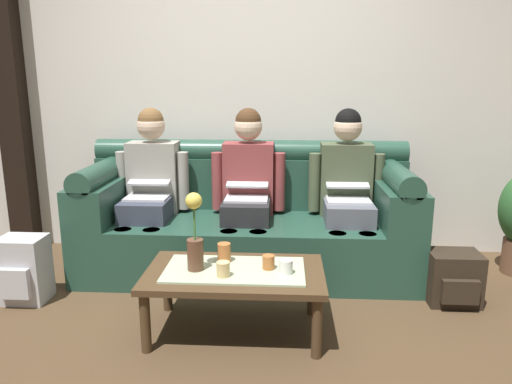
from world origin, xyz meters
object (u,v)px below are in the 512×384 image
at_px(couch, 248,222).
at_px(cup_far_center, 286,267).
at_px(person_left, 150,184).
at_px(backpack_right, 453,278).
at_px(cup_near_left, 224,253).
at_px(cup_near_right, 268,262).
at_px(person_middle, 248,185).
at_px(backpack_left, 24,270).
at_px(cup_far_left, 223,269).
at_px(person_right, 347,186).
at_px(coffee_table, 235,278).
at_px(flower_vase, 195,236).

xyz_separation_m(couch, cup_far_center, (0.29, -1.02, 0.06)).
distance_m(person_left, backpack_right, 2.23).
xyz_separation_m(cup_near_left, cup_near_right, (0.26, -0.09, -0.02)).
distance_m(couch, cup_near_right, 0.98).
bearing_deg(person_middle, backpack_right, -20.48).
height_order(person_left, person_middle, same).
bearing_deg(cup_far_center, couch, 105.75).
height_order(couch, backpack_left, couch).
bearing_deg(person_middle, cup_near_right, -78.72).
xyz_separation_m(cup_near_left, cup_far_left, (0.02, -0.22, -0.01)).
xyz_separation_m(person_middle, cup_far_left, (-0.05, -1.08, -0.23)).
relative_size(person_right, cup_near_left, 11.04).
height_order(cup_far_left, backpack_right, cup_far_left).
xyz_separation_m(person_left, coffee_table, (0.74, -0.97, -0.33)).
distance_m(person_middle, backpack_left, 1.62).
distance_m(cup_near_left, cup_far_center, 0.39).
relative_size(coffee_table, cup_far_left, 12.29).
bearing_deg(cup_far_left, cup_near_right, 26.75).
relative_size(flower_vase, backpack_left, 1.02).
height_order(couch, cup_near_right, couch).
bearing_deg(backpack_right, cup_near_right, -159.61).
bearing_deg(cup_near_right, backpack_right, 20.39).
distance_m(cup_near_right, cup_far_center, 0.12).
relative_size(person_right, backpack_right, 3.57).
distance_m(cup_near_left, cup_far_left, 0.22).
bearing_deg(couch, person_right, -0.36).
bearing_deg(person_left, person_right, 0.00).
distance_m(person_middle, cup_far_center, 1.08).
bearing_deg(flower_vase, cup_far_center, -3.09).
xyz_separation_m(cup_far_left, backpack_right, (1.43, 0.56, -0.26)).
height_order(person_right, cup_near_right, person_right).
relative_size(cup_near_right, cup_far_center, 1.00).
bearing_deg(flower_vase, couch, 77.72).
distance_m(couch, person_right, 0.79).
relative_size(cup_near_right, backpack_right, 0.23).
bearing_deg(cup_far_center, person_right, 66.27).
distance_m(couch, backpack_left, 1.57).
relative_size(couch, backpack_left, 5.62).
distance_m(cup_near_left, cup_near_right, 0.28).
distance_m(person_right, cup_far_center, 1.14).
xyz_separation_m(flower_vase, backpack_left, (-1.20, 0.34, -0.37)).
bearing_deg(cup_far_left, person_left, 122.47).
distance_m(flower_vase, cup_far_center, 0.53).
xyz_separation_m(person_right, cup_near_left, (-0.81, -0.86, -0.22)).
distance_m(person_left, cup_far_left, 1.30).
bearing_deg(couch, cup_far_left, -92.68).
relative_size(person_middle, cup_near_left, 11.04).
bearing_deg(coffee_table, backpack_right, 18.21).
distance_m(person_left, cup_far_center, 1.46).
distance_m(cup_near_right, backpack_right, 1.29).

